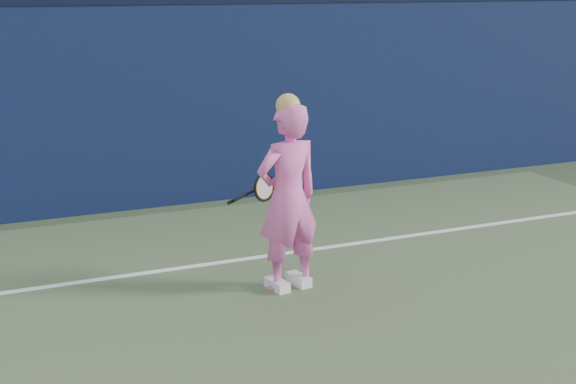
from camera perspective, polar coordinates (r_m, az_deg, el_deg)
name	(u,v)px	position (r m, az deg, el deg)	size (l,w,h in m)	color
backstop_wall	(159,106)	(10.23, -9.18, 6.02)	(24.00, 0.40, 2.50)	#0B1934
wall_cap	(154,0)	(10.12, -9.49, 13.32)	(24.00, 0.42, 0.10)	black
player	(288,197)	(7.26, 0.00, -0.36)	(0.70, 0.52, 1.82)	#FA61B9
racket	(262,188)	(7.62, -1.87, 0.26)	(0.53, 0.16, 0.28)	black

